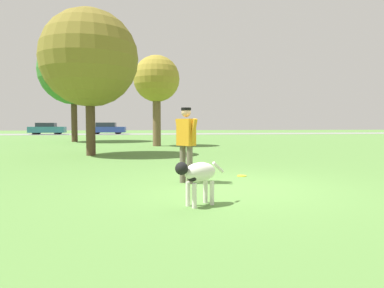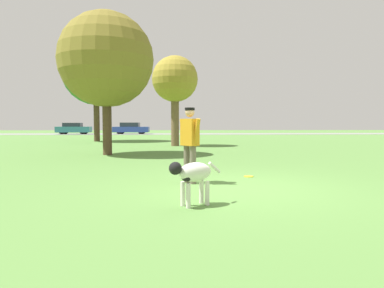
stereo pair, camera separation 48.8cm
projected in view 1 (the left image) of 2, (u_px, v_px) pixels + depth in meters
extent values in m
plane|color=#56843D|center=(233.00, 187.00, 6.89)|extent=(120.00, 120.00, 0.00)
cube|color=gray|center=(163.00, 134.00, 42.10)|extent=(120.00, 6.00, 0.01)
cylinder|color=#665B4C|center=(190.00, 165.00, 7.22)|extent=(0.18, 0.18, 0.81)
cylinder|color=#665B4C|center=(183.00, 164.00, 7.37)|extent=(0.18, 0.18, 0.81)
cube|color=#C68419|center=(186.00, 132.00, 7.26)|extent=(0.41, 0.44, 0.57)
cylinder|color=#C68419|center=(193.00, 132.00, 7.10)|extent=(0.20, 0.22, 0.58)
cylinder|color=#C68419|center=(179.00, 132.00, 7.41)|extent=(0.20, 0.22, 0.58)
sphere|color=tan|center=(186.00, 112.00, 7.23)|extent=(0.28, 0.28, 0.20)
cylinder|color=black|center=(186.00, 109.00, 7.23)|extent=(0.30, 0.30, 0.06)
ellipsoid|color=silver|center=(200.00, 172.00, 5.29)|extent=(0.63, 0.53, 0.30)
ellipsoid|color=black|center=(192.00, 176.00, 5.21)|extent=(0.24, 0.26, 0.16)
sphere|color=black|center=(182.00, 168.00, 5.08)|extent=(0.27, 0.27, 0.20)
cylinder|color=silver|center=(194.00, 196.00, 5.15)|extent=(0.10, 0.10, 0.38)
cylinder|color=silver|center=(188.00, 194.00, 5.28)|extent=(0.10, 0.10, 0.38)
cylinder|color=silver|center=(212.00, 193.00, 5.35)|extent=(0.10, 0.10, 0.38)
cylinder|color=silver|center=(205.00, 191.00, 5.48)|extent=(0.10, 0.10, 0.38)
cylinder|color=silver|center=(218.00, 167.00, 5.51)|extent=(0.22, 0.15, 0.20)
cylinder|color=yellow|center=(242.00, 176.00, 8.29)|extent=(0.23, 0.23, 0.02)
torus|color=yellow|center=(242.00, 176.00, 8.29)|extent=(0.23, 0.23, 0.02)
cylinder|color=#4C3826|center=(74.00, 119.00, 23.89)|extent=(0.41, 0.41, 3.20)
sphere|color=#38752D|center=(73.00, 70.00, 23.69)|extent=(4.73, 4.73, 4.73)
cylinder|color=#4C3826|center=(91.00, 125.00, 13.64)|extent=(0.36, 0.36, 2.42)
sphere|color=olive|center=(89.00, 58.00, 13.49)|extent=(3.82, 3.82, 3.82)
cylinder|color=brown|center=(157.00, 121.00, 19.38)|extent=(0.45, 0.45, 2.83)
sphere|color=olive|center=(157.00, 79.00, 19.23)|extent=(2.60, 2.60, 2.60)
cube|color=teal|center=(47.00, 130.00, 39.99)|extent=(4.06, 1.88, 0.68)
cube|color=#232D38|center=(46.00, 125.00, 39.94)|extent=(2.14, 1.56, 0.46)
cylinder|color=black|center=(60.00, 132.00, 40.93)|extent=(0.67, 0.23, 0.66)
cylinder|color=black|center=(57.00, 132.00, 39.48)|extent=(0.67, 0.23, 0.66)
cylinder|color=black|center=(38.00, 132.00, 40.54)|extent=(0.67, 0.23, 0.66)
cylinder|color=black|center=(35.00, 132.00, 39.08)|extent=(0.67, 0.23, 0.66)
cube|color=#284293|center=(107.00, 130.00, 41.22)|extent=(4.38, 1.94, 0.66)
cube|color=#232D38|center=(106.00, 125.00, 41.18)|extent=(2.30, 1.61, 0.52)
cylinder|color=black|center=(119.00, 131.00, 42.12)|extent=(0.67, 0.22, 0.66)
cylinder|color=black|center=(117.00, 132.00, 40.59)|extent=(0.67, 0.22, 0.66)
cylinder|color=black|center=(98.00, 131.00, 41.89)|extent=(0.67, 0.22, 0.66)
cylinder|color=black|center=(95.00, 132.00, 40.36)|extent=(0.67, 0.22, 0.66)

